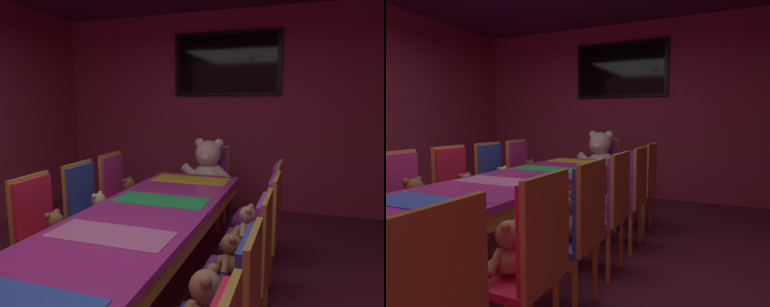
# 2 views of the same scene
# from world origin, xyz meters

# --- Properties ---
(ground_plane) EXTENTS (7.90, 7.90, 0.00)m
(ground_plane) POSITION_xyz_m (0.00, 0.00, 0.00)
(ground_plane) COLOR #591E33
(wall_back) EXTENTS (5.20, 0.12, 2.80)m
(wall_back) POSITION_xyz_m (0.00, 3.20, 1.40)
(wall_back) COLOR #99334C
(wall_back) RESTS_ON ground_plane
(banquet_table) EXTENTS (0.90, 3.65, 0.75)m
(banquet_table) POSITION_xyz_m (0.00, 0.00, 0.66)
(banquet_table) COLOR #B22D8C
(banquet_table) RESTS_ON ground_plane
(chair_left_2) EXTENTS (0.42, 0.41, 0.98)m
(chair_left_2) POSITION_xyz_m (-0.80, -0.31, 0.60)
(chair_left_2) COLOR #CC338C
(chair_left_2) RESTS_ON ground_plane
(teddy_left_2) EXTENTS (0.26, 0.34, 0.32)m
(teddy_left_2) POSITION_xyz_m (-0.65, -0.31, 0.59)
(teddy_left_2) COLOR brown
(teddy_left_2) RESTS_ON chair_left_2
(chair_left_3) EXTENTS (0.42, 0.41, 0.98)m
(chair_left_3) POSITION_xyz_m (-0.82, 0.31, 0.60)
(chair_left_3) COLOR red
(chair_left_3) RESTS_ON ground_plane
(teddy_left_3) EXTENTS (0.22, 0.28, 0.26)m
(teddy_left_3) POSITION_xyz_m (-0.68, 0.31, 0.57)
(teddy_left_3) COLOR olive
(teddy_left_3) RESTS_ON chair_left_3
(chair_left_4) EXTENTS (0.42, 0.41, 0.98)m
(chair_left_4) POSITION_xyz_m (-0.81, 0.89, 0.60)
(chair_left_4) COLOR #2D47B2
(chair_left_4) RESTS_ON ground_plane
(teddy_left_4) EXTENTS (0.21, 0.28, 0.26)m
(teddy_left_4) POSITION_xyz_m (-0.67, 0.89, 0.57)
(teddy_left_4) COLOR beige
(teddy_left_4) RESTS_ON chair_left_4
(chair_left_5) EXTENTS (0.42, 0.41, 0.98)m
(chair_left_5) POSITION_xyz_m (-0.82, 1.47, 0.60)
(chair_left_5) COLOR #CC338C
(chair_left_5) RESTS_ON ground_plane
(teddy_left_5) EXTENTS (0.22, 0.29, 0.27)m
(teddy_left_5) POSITION_xyz_m (-0.67, 1.47, 0.58)
(teddy_left_5) COLOR brown
(teddy_left_5) RESTS_ON chair_left_5
(chair_right_1) EXTENTS (0.42, 0.41, 0.98)m
(chair_right_1) POSITION_xyz_m (0.83, -0.86, 0.60)
(chair_right_1) COLOR red
(chair_right_1) RESTS_ON ground_plane
(teddy_right_1) EXTENTS (0.23, 0.30, 0.28)m
(teddy_right_1) POSITION_xyz_m (0.69, -0.86, 0.58)
(teddy_right_1) COLOR #9E7247
(teddy_right_1) RESTS_ON chair_right_1
(chair_right_2) EXTENTS (0.42, 0.41, 0.98)m
(chair_right_2) POSITION_xyz_m (0.83, -0.30, 0.60)
(chair_right_2) COLOR #2D47B2
(chair_right_2) RESTS_ON ground_plane
(teddy_right_2) EXTENTS (0.26, 0.33, 0.32)m
(teddy_right_2) POSITION_xyz_m (0.69, -0.30, 0.59)
(teddy_right_2) COLOR #9E7247
(teddy_right_2) RESTS_ON chair_right_2
(chair_right_3) EXTENTS (0.42, 0.41, 0.98)m
(chair_right_3) POSITION_xyz_m (0.83, 0.31, 0.60)
(chair_right_3) COLOR purple
(chair_right_3) RESTS_ON ground_plane
(teddy_right_3) EXTENTS (0.22, 0.28, 0.26)m
(teddy_right_3) POSITION_xyz_m (0.68, 0.31, 0.57)
(teddy_right_3) COLOR olive
(teddy_right_3) RESTS_ON chair_right_3
(chair_right_4) EXTENTS (0.42, 0.41, 0.98)m
(chair_right_4) POSITION_xyz_m (0.83, 0.89, 0.60)
(chair_right_4) COLOR purple
(chair_right_4) RESTS_ON ground_plane
(teddy_right_4) EXTENTS (0.22, 0.29, 0.27)m
(teddy_right_4) POSITION_xyz_m (0.69, 0.89, 0.57)
(teddy_right_4) COLOR tan
(teddy_right_4) RESTS_ON chair_right_4
(chair_right_5) EXTENTS (0.42, 0.41, 0.98)m
(chair_right_5) POSITION_xyz_m (0.81, 1.46, 0.60)
(chair_right_5) COLOR purple
(chair_right_5) RESTS_ON ground_plane
(throne_chair) EXTENTS (0.41, 0.42, 0.98)m
(throne_chair) POSITION_xyz_m (0.00, 2.37, 0.60)
(throne_chair) COLOR purple
(throne_chair) RESTS_ON ground_plane
(king_teddy_bear) EXTENTS (0.68, 0.52, 0.64)m
(king_teddy_bear) POSITION_xyz_m (0.00, 2.20, 0.73)
(king_teddy_bear) COLOR beige
(king_teddy_bear) RESTS_ON throne_chair
(wall_tv) EXTENTS (1.51, 0.06, 0.87)m
(wall_tv) POSITION_xyz_m (0.00, 3.11, 2.05)
(wall_tv) COLOR black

